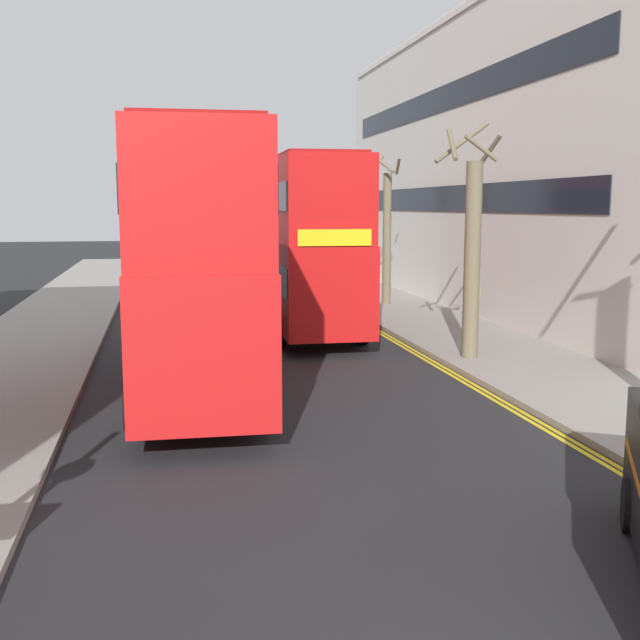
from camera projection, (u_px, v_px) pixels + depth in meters
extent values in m
cube|color=gray|center=(489.00, 348.00, 22.16)|extent=(4.00, 80.00, 0.14)
cube|color=gray|center=(11.00, 367.00, 19.58)|extent=(4.00, 80.00, 0.14)
cube|color=yellow|center=(445.00, 368.00, 19.81)|extent=(0.10, 56.00, 0.01)
cube|color=yellow|center=(439.00, 368.00, 19.78)|extent=(0.10, 56.00, 0.01)
cube|color=red|center=(197.00, 312.00, 17.45)|extent=(2.77, 10.86, 2.60)
cube|color=red|center=(194.00, 198.00, 17.08)|extent=(2.72, 10.64, 2.50)
cube|color=black|center=(196.00, 299.00, 17.41)|extent=(2.79, 10.43, 0.84)
cube|color=black|center=(194.00, 194.00, 17.06)|extent=(2.78, 10.21, 0.80)
cube|color=yellow|center=(192.00, 235.00, 22.46)|extent=(2.00, 0.11, 0.44)
cube|color=maroon|center=(193.00, 138.00, 16.89)|extent=(2.50, 9.77, 0.10)
cylinder|color=black|center=(148.00, 342.00, 20.67)|extent=(0.33, 1.05, 1.04)
cylinder|color=black|center=(242.00, 339.00, 21.11)|extent=(0.33, 1.05, 1.04)
cylinder|color=black|center=(133.00, 404.00, 14.15)|extent=(0.33, 1.05, 1.04)
cylinder|color=black|center=(268.00, 398.00, 14.59)|extent=(0.33, 1.05, 1.04)
cube|color=red|center=(303.00, 277.00, 25.96)|extent=(2.70, 10.84, 2.60)
cube|color=red|center=(302.00, 201.00, 25.58)|extent=(2.65, 10.63, 2.50)
cube|color=black|center=(302.00, 268.00, 25.91)|extent=(2.72, 10.41, 0.84)
cube|color=black|center=(302.00, 198.00, 25.57)|extent=(2.71, 10.20, 0.80)
cube|color=yellow|center=(335.00, 238.00, 20.50)|extent=(2.00, 0.10, 0.44)
cube|color=maroon|center=(302.00, 161.00, 25.39)|extent=(2.43, 9.76, 0.10)
cylinder|color=black|center=(362.00, 327.00, 23.11)|extent=(0.32, 1.05, 1.04)
cylinder|color=black|center=(279.00, 330.00, 22.66)|extent=(0.32, 1.05, 1.04)
cylinder|color=black|center=(321.00, 301.00, 29.62)|extent=(0.32, 1.05, 1.04)
cylinder|color=black|center=(256.00, 302.00, 29.17)|extent=(0.32, 1.05, 1.04)
cylinder|color=black|center=(632.00, 505.00, 9.85)|extent=(0.52, 0.70, 0.68)
cylinder|color=#2D2D38|center=(474.00, 311.00, 26.31)|extent=(0.22, 0.22, 0.85)
cube|color=#8C6647|center=(475.00, 291.00, 26.20)|extent=(0.34, 0.22, 0.56)
sphere|color=tan|center=(475.00, 279.00, 26.15)|extent=(0.20, 0.20, 0.20)
cylinder|color=#6B6047|center=(472.00, 261.00, 20.14)|extent=(0.43, 0.43, 5.13)
cylinder|color=#6B6047|center=(491.00, 149.00, 19.86)|extent=(0.24, 0.98, 0.73)
cylinder|color=#6B6047|center=(462.00, 142.00, 20.40)|extent=(1.56, 0.25, 1.14)
cylinder|color=#6B6047|center=(452.00, 144.00, 19.70)|extent=(0.37, 1.25, 0.92)
cylinder|color=#6B6047|center=(481.00, 148.00, 19.31)|extent=(0.91, 0.16, 0.68)
cylinder|color=#6B6047|center=(354.00, 237.00, 36.25)|extent=(0.44, 0.44, 5.10)
cylinder|color=#6B6047|center=(366.00, 173.00, 35.89)|extent=(0.20, 1.19, 0.88)
cylinder|color=#6B6047|center=(350.00, 171.00, 36.53)|extent=(1.56, 0.16, 1.14)
cylinder|color=#6B6047|center=(338.00, 170.00, 35.80)|extent=(0.42, 1.53, 1.12)
cylinder|color=#6B6047|center=(353.00, 169.00, 35.02)|extent=(1.59, 0.57, 1.18)
cylinder|color=#6B6047|center=(387.00, 239.00, 31.34)|extent=(0.34, 0.34, 5.29)
cylinder|color=#6B6047|center=(398.00, 166.00, 30.93)|extent=(0.27, 0.90, 0.67)
cylinder|color=#6B6047|center=(377.00, 165.00, 31.18)|extent=(0.83, 0.84, 0.79)
cylinder|color=#6B6047|center=(380.00, 161.00, 30.37)|extent=(1.01, 1.04, 0.98)
cube|color=silver|center=(554.00, 165.00, 32.15)|extent=(10.00, 28.00, 11.60)
cube|color=black|center=(441.00, 99.00, 30.77)|extent=(0.04, 24.64, 1.00)
cube|color=black|center=(439.00, 199.00, 31.35)|extent=(0.04, 24.64, 1.00)
cube|color=silver|center=(443.00, 21.00, 30.33)|extent=(0.12, 26.60, 0.24)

